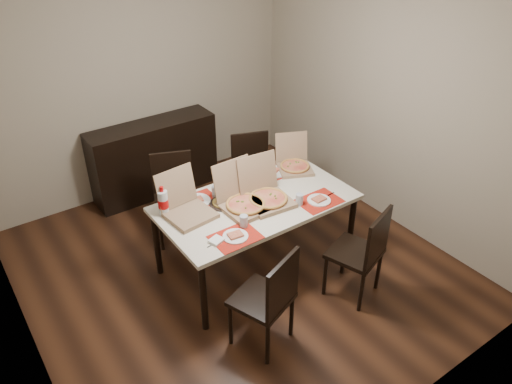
% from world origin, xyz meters
% --- Properties ---
extents(ground, '(3.80, 4.00, 0.02)m').
position_xyz_m(ground, '(0.00, 0.00, -0.01)').
color(ground, '#3C2112').
rests_on(ground, ground).
extents(room_walls, '(3.84, 4.02, 2.62)m').
position_xyz_m(room_walls, '(0.00, 0.43, 1.73)').
color(room_walls, gray).
rests_on(room_walls, ground).
extents(sideboard, '(1.50, 0.40, 0.90)m').
position_xyz_m(sideboard, '(0.00, 1.78, 0.45)').
color(sideboard, black).
rests_on(sideboard, ground).
extents(dining_table, '(1.80, 1.00, 0.75)m').
position_xyz_m(dining_table, '(0.19, -0.07, 0.68)').
color(dining_table, beige).
rests_on(dining_table, ground).
extents(chair_near_left, '(0.54, 0.54, 0.93)m').
position_xyz_m(chair_near_left, '(-0.31, -0.95, 0.51)').
color(chair_near_left, black).
rests_on(chair_near_left, ground).
extents(chair_near_right, '(0.53, 0.53, 0.93)m').
position_xyz_m(chair_near_right, '(0.71, -0.96, 0.51)').
color(chair_near_right, black).
rests_on(chair_near_right, ground).
extents(chair_far_left, '(0.55, 0.55, 0.93)m').
position_xyz_m(chair_far_left, '(-0.21, 0.85, 0.51)').
color(chair_far_left, black).
rests_on(chair_far_left, ground).
extents(chair_far_right, '(0.54, 0.54, 0.93)m').
position_xyz_m(chair_far_right, '(0.72, 0.75, 0.51)').
color(chair_far_right, black).
rests_on(chair_far_right, ground).
extents(setting_near_left, '(0.46, 0.30, 0.11)m').
position_xyz_m(setting_near_left, '(-0.25, -0.39, 0.77)').
color(setting_near_left, '#B9180C').
rests_on(setting_near_left, dining_table).
extents(setting_near_right, '(0.44, 0.30, 0.11)m').
position_xyz_m(setting_near_right, '(0.61, -0.38, 0.77)').
color(setting_near_right, '#B9180C').
rests_on(setting_near_right, dining_table).
extents(setting_far_left, '(0.46, 0.30, 0.11)m').
position_xyz_m(setting_far_left, '(-0.24, 0.24, 0.77)').
color(setting_far_left, '#B9180C').
rests_on(setting_far_left, dining_table).
extents(setting_far_right, '(0.47, 0.30, 0.11)m').
position_xyz_m(setting_far_right, '(0.59, 0.24, 0.77)').
color(setting_far_right, '#B9180C').
rests_on(setting_far_right, dining_table).
extents(napkin_loose, '(0.14, 0.14, 0.02)m').
position_xyz_m(napkin_loose, '(0.26, -0.09, 0.76)').
color(napkin_loose, white).
rests_on(napkin_loose, dining_table).
extents(pizza_box_center, '(0.44, 0.48, 0.40)m').
position_xyz_m(pizza_box_center, '(0.26, -0.13, 0.81)').
color(pizza_box_center, '#896B4F').
rests_on(pizza_box_center, dining_table).
extents(pizza_box_right, '(0.46, 0.48, 0.34)m').
position_xyz_m(pizza_box_right, '(0.86, 0.21, 0.80)').
color(pizza_box_right, '#896B4F').
rests_on(pizza_box_right, dining_table).
extents(pizza_box_left, '(0.43, 0.46, 0.39)m').
position_xyz_m(pizza_box_left, '(-0.44, 0.11, 0.81)').
color(pizza_box_left, '#896B4F').
rests_on(pizza_box_left, dining_table).
extents(pizza_box_extra, '(0.41, 0.45, 0.40)m').
position_xyz_m(pizza_box_extra, '(0.03, -0.09, 0.81)').
color(pizza_box_extra, '#896B4F').
rests_on(pizza_box_extra, dining_table).
extents(faina_plate, '(0.26, 0.26, 0.03)m').
position_xyz_m(faina_plate, '(-0.09, 0.06, 0.76)').
color(faina_plate, black).
rests_on(faina_plate, dining_table).
extents(dip_bowl, '(0.14, 0.14, 0.03)m').
position_xyz_m(dip_bowl, '(0.25, 0.13, 0.77)').
color(dip_bowl, white).
rests_on(dip_bowl, dining_table).
extents(soda_bottle, '(0.09, 0.09, 0.28)m').
position_xyz_m(soda_bottle, '(-0.60, 0.23, 0.87)').
color(soda_bottle, silver).
rests_on(soda_bottle, dining_table).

